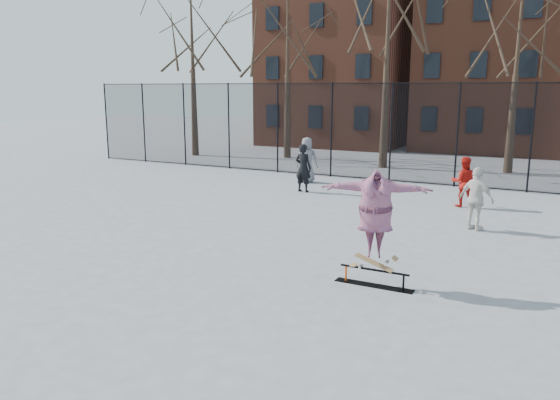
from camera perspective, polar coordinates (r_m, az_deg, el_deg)
The scene contains 11 objects.
ground at distance 10.69m, azimuth -1.86°, elevation -9.10°, with size 100.00×100.00×0.00m, color slate.
skate_rail at distance 10.87m, azimuth 9.79°, elevation -8.16°, with size 1.57×0.24×0.34m.
skateboard at distance 10.79m, azimuth 9.77°, elevation -6.85°, with size 0.84×0.20×0.10m, color #97623C, non-canonical shape.
skater at distance 10.54m, azimuth 9.94°, elevation -2.20°, with size 2.09×0.57×1.70m, color #5D3483.
bystander_grey at distance 22.14m, azimuth 2.82°, elevation 4.21°, with size 0.90×0.58×1.83m, color slate.
bystander_black at distance 20.10m, azimuth 2.44°, elevation 3.36°, with size 0.65×0.42×1.77m, color black.
bystander_red at distance 18.54m, azimuth 18.63°, elevation 1.81°, with size 0.79×0.61×1.62m, color #B51610.
bystander_white at distance 15.55m, azimuth 19.84°, elevation 0.11°, with size 1.01×0.42×1.72m, color silver.
fence at distance 22.31m, azimuth 14.95°, elevation 6.82°, with size 34.03×0.07×4.00m.
tree_row at distance 26.59m, azimuth 17.21°, elevation 18.89°, with size 33.66×7.46×10.67m.
rowhouses at distance 35.01m, azimuth 21.54°, elevation 14.62°, with size 29.00×7.00×13.00m.
Camera 1 is at (4.97, -8.68, 3.79)m, focal length 35.00 mm.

